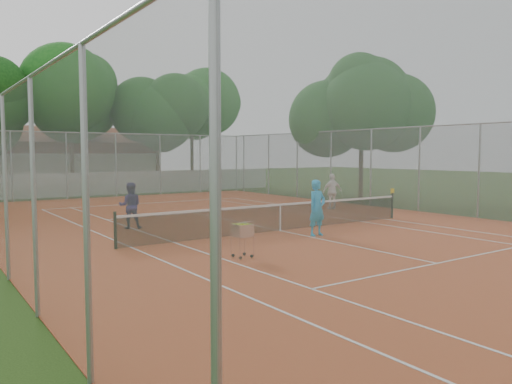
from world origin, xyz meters
TOP-DOWN VIEW (x-y plane):
  - ground at (0.00, 0.00)m, footprint 120.00×120.00m
  - court_pad at (0.00, 0.00)m, footprint 18.00×34.00m
  - court_lines at (0.00, 0.00)m, footprint 10.98×23.78m
  - tennis_net at (0.00, 0.00)m, footprint 11.88×0.10m
  - perimeter_fence at (0.00, 0.00)m, footprint 18.00×34.00m
  - boundary_wall at (0.00, 19.00)m, footprint 26.00×0.30m
  - clubhouse at (-2.00, 29.00)m, footprint 16.40×9.00m
  - tropical_trees at (0.00, 22.00)m, footprint 29.00×19.00m
  - player_near at (0.37, -1.53)m, footprint 0.70×0.48m
  - player_far_left at (-4.16, 3.52)m, footprint 0.99×0.90m
  - player_far_right at (6.27, 3.98)m, footprint 1.09×0.66m
  - ball_hopper at (-3.60, -3.07)m, footprint 0.52×0.52m

SIDE VIEW (x-z plane):
  - ground at x=0.00m, z-range 0.00..0.00m
  - court_pad at x=0.00m, z-range 0.00..0.02m
  - court_lines at x=0.00m, z-range 0.02..0.03m
  - tennis_net at x=0.00m, z-range 0.02..1.00m
  - ball_hopper at x=-3.60m, z-range 0.02..1.00m
  - boundary_wall at x=0.00m, z-range 0.00..1.50m
  - player_far_left at x=-4.16m, z-range 0.02..1.70m
  - player_far_right at x=6.27m, z-range 0.02..1.76m
  - player_near at x=0.37m, z-range 0.02..1.88m
  - perimeter_fence at x=0.00m, z-range 0.00..4.00m
  - clubhouse at x=-2.00m, z-range 0.00..4.40m
  - tropical_trees at x=0.00m, z-range 0.00..10.00m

